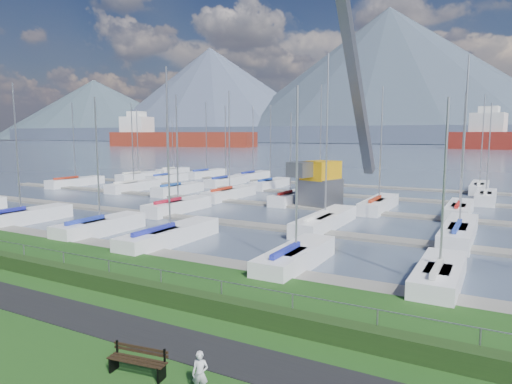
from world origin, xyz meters
The scene contains 12 objects.
path centered at (0.00, -3.00, 0.01)m, with size 160.00×2.00×0.04m, color black.
water centered at (0.00, 260.00, -0.40)m, with size 800.00×540.00×0.20m, color #49556A.
hedge centered at (0.00, -0.40, 0.35)m, with size 80.00×0.70×0.70m, color #1D3413.
fence centered at (0.00, 0.00, 1.20)m, with size 0.04×0.04×80.00m, color gray.
foothill centered at (0.00, 330.00, 6.00)m, with size 900.00×80.00×12.00m, color #485269.
mountains centered at (7.35, 404.62, 46.68)m, with size 1190.00×360.00×115.00m.
docks centered at (0.00, 26.00, -0.22)m, with size 90.00×41.60×0.25m.
bench_right centered at (5.47, -5.11, 0.42)m, with size 1.84×0.68×0.85m.
person centered at (7.48, -4.90, 0.61)m, with size 0.45×0.29×1.23m, color #BCBCC3.
crane centered at (-0.72, 28.51, 5.33)m, with size 5.23×13.45×22.35m.
cargo_ship_west centered at (-144.73, 185.64, 3.75)m, with size 82.23×33.02×21.50m.
sailboat_fleet centered at (-2.65, 27.70, 5.40)m, with size 75.24×49.41×13.51m.
Camera 1 is at (14.28, -14.28, 6.86)m, focal length 32.00 mm.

